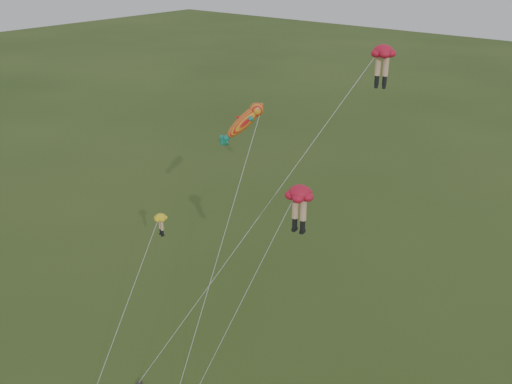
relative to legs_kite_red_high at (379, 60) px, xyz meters
The scene contains 4 objects.
legs_kite_red_high is the anchor object (origin of this frame).
legs_kite_red_mid 10.94m from the legs_kite_red_high, 82.50° to the right, with size 5.66×5.08×14.63m.
legs_kite_yellow 17.36m from the legs_kite_red_high, 140.45° to the right, with size 3.33×9.62×8.92m.
fish_kite 8.63m from the legs_kite_red_high, 141.13° to the right, with size 3.35×10.59×16.68m.
Camera 1 is at (21.09, -17.31, 25.33)m, focal length 40.00 mm.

